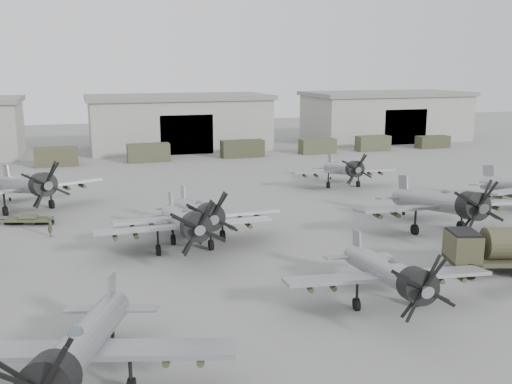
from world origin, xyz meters
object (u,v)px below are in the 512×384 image
aircraft_mid_2 (441,203)px  fuel_tanker (506,247)px  aircraft_near_0 (81,347)px  aircraft_mid_1 (185,222)px  aircraft_far_1 (344,169)px  tug_trailer (1,219)px  aircraft_near_1 (389,273)px  aircraft_extra_679 (198,213)px  ground_crew (50,226)px  aircraft_far_0 (28,185)px

aircraft_mid_2 → fuel_tanker: aircraft_mid_2 is taller
aircraft_near_0 → fuel_tanker: aircraft_near_0 is taller
aircraft_mid_1 → aircraft_mid_2: 20.50m
aircraft_far_1 → tug_trailer: (-34.55, -4.96, -1.60)m
aircraft_mid_1 → tug_trailer: aircraft_mid_1 is taller
aircraft_near_1 → aircraft_far_1: size_ratio=1.00×
aircraft_extra_679 → fuel_tanker: (17.78, -12.25, -0.62)m
aircraft_near_0 → ground_crew: size_ratio=7.26×
aircraft_near_0 → ground_crew: bearing=110.8°
aircraft_extra_679 → ground_crew: 12.06m
aircraft_extra_679 → ground_crew: (-10.83, 5.11, -1.47)m
aircraft_far_0 → tug_trailer: 4.81m
aircraft_mid_2 → aircraft_far_0: size_ratio=1.01×
aircraft_near_1 → aircraft_mid_1: bearing=132.3°
ground_crew → aircraft_near_0: bearing=179.7°
ground_crew → aircraft_extra_679: bearing=-120.4°
aircraft_far_0 → aircraft_extra_679: size_ratio=1.08×
aircraft_mid_2 → aircraft_far_0: 36.35m
aircraft_far_0 → fuel_tanker: aircraft_far_0 is taller
aircraft_far_1 → tug_trailer: bearing=-164.2°
aircraft_near_1 → aircraft_extra_679: 16.88m
aircraft_far_1 → aircraft_extra_679: 24.64m
aircraft_near_0 → tug_trailer: aircraft_near_0 is taller
aircraft_near_1 → aircraft_near_0: bearing=-158.3°
aircraft_near_0 → aircraft_mid_1: bearing=82.6°
aircraft_far_0 → ground_crew: aircraft_far_0 is taller
aircraft_extra_679 → fuel_tanker: aircraft_extra_679 is taller
aircraft_near_0 → fuel_tanker: size_ratio=1.53×
fuel_tanker → ground_crew: size_ratio=4.74×
aircraft_extra_679 → aircraft_mid_1: bearing=-123.9°
aircraft_near_1 → aircraft_mid_1: size_ratio=0.92×
aircraft_far_0 → aircraft_far_1: 32.52m
aircraft_mid_1 → aircraft_far_0: (-11.53, 16.05, 0.21)m
aircraft_far_0 → aircraft_far_1: bearing=-20.0°
aircraft_near_0 → ground_crew: (-2.06, 24.25, -1.40)m
aircraft_mid_1 → tug_trailer: bearing=137.4°
tug_trailer → aircraft_near_0: bearing=-61.1°
tug_trailer → aircraft_mid_1: bearing=-25.1°
aircraft_near_1 → ground_crew: bearing=139.9°
aircraft_far_0 → aircraft_far_1: aircraft_far_0 is taller
aircraft_mid_2 → aircraft_extra_679: size_ratio=1.09×
tug_trailer → fuel_tanker: bearing=-17.4°
ground_crew → aircraft_far_0: bearing=8.4°
aircraft_mid_2 → tug_trailer: (-34.04, 13.41, -2.02)m
aircraft_far_0 → aircraft_far_1: (32.50, 1.11, -0.43)m
aircraft_near_1 → aircraft_far_0: bearing=133.0°
aircraft_far_1 → tug_trailer: 34.94m
aircraft_extra_679 → tug_trailer: size_ratio=1.88×
aircraft_mid_2 → ground_crew: aircraft_mid_2 is taller
aircraft_near_1 → tug_trailer: (-22.46, 25.17, -1.61)m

